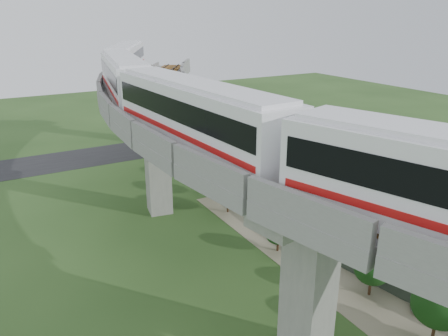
{
  "coord_description": "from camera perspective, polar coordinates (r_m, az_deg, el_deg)",
  "views": [
    {
      "loc": [
        -12.23,
        -24.72,
        17.46
      ],
      "look_at": [
        1.59,
        -0.48,
        7.5
      ],
      "focal_mm": 35.0,
      "sensor_mm": 36.0,
      "label": 1
    }
  ],
  "objects": [
    {
      "name": "ground",
      "position": [
        32.64,
        -2.91,
        -12.72
      ],
      "size": [
        160.0,
        160.0,
        0.0
      ],
      "primitive_type": "plane",
      "color": "#28481C",
      "rests_on": "ground"
    },
    {
      "name": "dirt_lot",
      "position": [
        38.84,
        17.46,
        -8.03
      ],
      "size": [
        18.0,
        26.0,
        0.04
      ],
      "primitive_type": "cube",
      "color": "gray",
      "rests_on": "ground"
    },
    {
      "name": "asphalt_road",
      "position": [
        58.72,
        -16.29,
        1.55
      ],
      "size": [
        60.0,
        8.0,
        0.03
      ],
      "primitive_type": "cube",
      "color": "#232326",
      "rests_on": "ground"
    },
    {
      "name": "viaduct",
      "position": [
        30.66,
        3.23,
        3.7
      ],
      "size": [
        19.58,
        73.98,
        11.4
      ],
      "color": "#99968E",
      "rests_on": "ground"
    },
    {
      "name": "metro_train",
      "position": [
        30.94,
        -5.18,
        9.98
      ],
      "size": [
        12.06,
        61.25,
        3.64
      ],
      "color": "white",
      "rests_on": "ground"
    },
    {
      "name": "fence",
      "position": [
        37.06,
        10.76,
        -7.53
      ],
      "size": [
        3.87,
        38.73,
        1.5
      ],
      "color": "#2D382D",
      "rests_on": "ground"
    },
    {
      "name": "tree_0",
      "position": [
        55.37,
        -2.55,
        3.01
      ],
      "size": [
        2.25,
        2.25,
        2.6
      ],
      "color": "#382314",
      "rests_on": "ground"
    },
    {
      "name": "tree_1",
      "position": [
        47.77,
        -1.16,
        1.31
      ],
      "size": [
        2.75,
        2.75,
        3.61
      ],
      "color": "#382314",
      "rests_on": "ground"
    },
    {
      "name": "tree_2",
      "position": [
        43.21,
        -1.15,
        -0.66
      ],
      "size": [
        2.75,
        2.75,
        3.64
      ],
      "color": "#382314",
      "rests_on": "ground"
    },
    {
      "name": "tree_3",
      "position": [
        39.67,
        0.5,
        -2.59
      ],
      "size": [
        2.82,
        2.82,
        3.65
      ],
      "color": "#382314",
      "rests_on": "ground"
    },
    {
      "name": "tree_4",
      "position": [
        33.98,
        7.11,
        -8.38
      ],
      "size": [
        2.1,
        2.1,
        2.48
      ],
      "color": "#382314",
      "rests_on": "ground"
    },
    {
      "name": "tree_5",
      "position": [
        30.23,
        18.79,
        -12.45
      ],
      "size": [
        2.31,
        2.31,
        2.91
      ],
      "color": "#382314",
      "rests_on": "ground"
    },
    {
      "name": "tree_6",
      "position": [
        27.62,
        26.24,
        -15.81
      ],
      "size": [
        2.93,
        2.93,
        3.61
      ],
      "color": "#382314",
      "rests_on": "ground"
    },
    {
      "name": "car_white",
      "position": [
        30.74,
        26.31,
        -15.98
      ],
      "size": [
        3.12,
        3.22,
        1.09
      ],
      "primitive_type": "imported",
      "rotation": [
        0.0,
        0.0,
        0.75
      ],
      "color": "silver",
      "rests_on": "dirt_lot"
    },
    {
      "name": "car_red",
      "position": [
        41.95,
        18.0,
        -5.02
      ],
      "size": [
        3.43,
        3.5,
        1.2
      ],
      "primitive_type": "imported",
      "rotation": [
        0.0,
        0.0,
        -0.76
      ],
      "color": "#B21011",
      "rests_on": "dirt_lot"
    },
    {
      "name": "car_dark",
      "position": [
        45.59,
        9.97,
        -2.36
      ],
      "size": [
        4.07,
        1.99,
        1.14
      ],
      "primitive_type": "imported",
      "rotation": [
        0.0,
        0.0,
        1.67
      ],
      "color": "black",
      "rests_on": "dirt_lot"
    }
  ]
}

